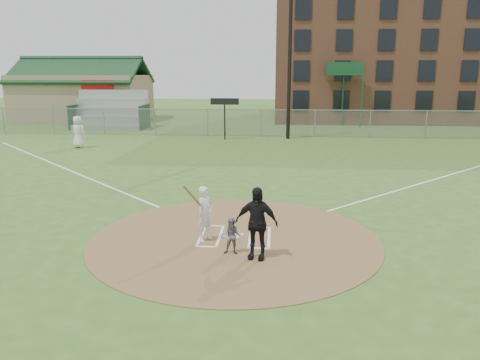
# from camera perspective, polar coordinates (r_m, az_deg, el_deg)

# --- Properties ---
(ground) EXTENTS (140.00, 140.00, 0.00)m
(ground) POSITION_cam_1_polar(r_m,az_deg,el_deg) (13.75, -0.65, -7.18)
(ground) COLOR #365E20
(ground) RESTS_ON ground
(dirt_circle) EXTENTS (8.40, 8.40, 0.02)m
(dirt_circle) POSITION_cam_1_polar(r_m,az_deg,el_deg) (13.75, -0.65, -7.14)
(dirt_circle) COLOR olive
(dirt_circle) RESTS_ON ground
(home_plate) EXTENTS (0.66, 0.66, 0.03)m
(home_plate) POSITION_cam_1_polar(r_m,az_deg,el_deg) (13.91, -0.83, -6.78)
(home_plate) COLOR silver
(home_plate) RESTS_ON dirt_circle
(foul_line_first) EXTENTS (17.04, 17.04, 0.01)m
(foul_line_first) POSITION_cam_1_polar(r_m,az_deg,el_deg) (23.70, 23.67, 0.40)
(foul_line_first) COLOR white
(foul_line_first) RESTS_ON ground
(foul_line_third) EXTENTS (17.04, 17.04, 0.01)m
(foul_line_third) POSITION_cam_1_polar(r_m,az_deg,el_deg) (24.56, -20.08, 1.13)
(foul_line_third) COLOR white
(foul_line_third) RESTS_ON ground
(catcher) EXTENTS (0.50, 0.41, 0.98)m
(catcher) POSITION_cam_1_polar(r_m,az_deg,el_deg) (12.46, -0.94, -6.87)
(catcher) COLOR slate
(catcher) RESTS_ON dirt_circle
(umpire) EXTENTS (1.19, 0.67, 1.91)m
(umpire) POSITION_cam_1_polar(r_m,az_deg,el_deg) (12.04, 2.02, -5.26)
(umpire) COLOR black
(umpire) RESTS_ON dirt_circle
(ondeck_player) EXTENTS (1.13, 0.90, 2.02)m
(ondeck_player) POSITION_cam_1_polar(r_m,az_deg,el_deg) (31.52, -19.11, 5.55)
(ondeck_player) COLOR silver
(ondeck_player) RESTS_ON ground
(batters_boxes) EXTENTS (2.08, 1.88, 0.01)m
(batters_boxes) POSITION_cam_1_polar(r_m,az_deg,el_deg) (13.89, -0.60, -6.87)
(batters_boxes) COLOR white
(batters_boxes) RESTS_ON dirt_circle
(batter_at_plate) EXTENTS (0.86, 0.98, 1.78)m
(batter_at_plate) POSITION_cam_1_polar(r_m,az_deg,el_deg) (13.38, -4.26, -4.09)
(batter_at_plate) COLOR silver
(batter_at_plate) RESTS_ON dirt_circle
(outfield_fence) EXTENTS (56.08, 0.08, 2.03)m
(outfield_fence) POSITION_cam_1_polar(r_m,az_deg,el_deg) (35.07, 2.55, 6.97)
(outfield_fence) COLOR slate
(outfield_fence) RESTS_ON ground
(bleachers) EXTENTS (6.08, 3.20, 3.20)m
(bleachers) POSITION_cam_1_polar(r_m,az_deg,el_deg) (41.66, -15.60, 8.27)
(bleachers) COLOR #B7BABF
(bleachers) RESTS_ON ground
(clubhouse) EXTENTS (12.20, 8.71, 6.23)m
(clubhouse) POSITION_cam_1_polar(r_m,az_deg,el_deg) (49.74, -18.48, 9.72)
(clubhouse) COLOR #9D896A
(clubhouse) RESTS_ON ground
(brick_warehouse) EXTENTS (30.00, 17.17, 15.00)m
(brick_warehouse) POSITION_cam_1_polar(r_m,az_deg,el_deg) (53.00, 21.49, 15.20)
(brick_warehouse) COLOR #995B42
(brick_warehouse) RESTS_ON ground
(light_pole) EXTENTS (1.20, 0.30, 12.22)m
(light_pole) POSITION_cam_1_polar(r_m,az_deg,el_deg) (33.91, 6.11, 16.16)
(light_pole) COLOR black
(light_pole) RESTS_ON ground
(scoreboard_sign) EXTENTS (2.00, 0.10, 2.93)m
(scoreboard_sign) POSITION_cam_1_polar(r_m,az_deg,el_deg) (33.33, -1.88, 9.02)
(scoreboard_sign) COLOR black
(scoreboard_sign) RESTS_ON ground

